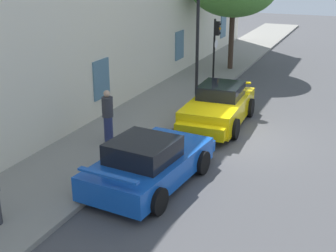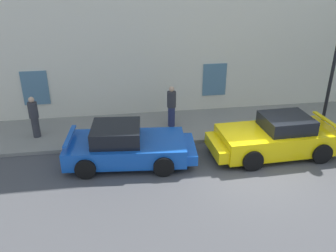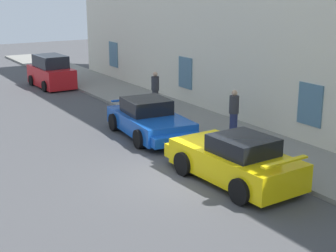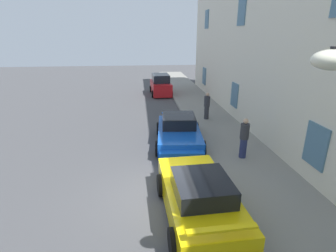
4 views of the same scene
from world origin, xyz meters
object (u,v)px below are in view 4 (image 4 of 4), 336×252
object	(u,v)px
sportscar_yellow_flank	(197,195)
pedestrian_strolling	(244,138)
pedestrian_admiring	(207,106)
hatchback_parked	(161,85)
sportscar_red_lead	(179,133)

from	to	relation	value
sportscar_yellow_flank	pedestrian_strolling	bearing A→B (deg)	140.45
pedestrian_admiring	hatchback_parked	bearing A→B (deg)	-164.49
sportscar_red_lead	pedestrian_strolling	distance (m)	3.19
hatchback_parked	pedestrian_strolling	distance (m)	13.82
sportscar_yellow_flank	hatchback_parked	xyz separation A→B (m)	(-16.93, 0.30, 0.17)
sportscar_yellow_flank	pedestrian_admiring	size ratio (longest dim) A/B	2.75
pedestrian_admiring	pedestrian_strolling	size ratio (longest dim) A/B	0.96
sportscar_red_lead	sportscar_yellow_flank	bearing A→B (deg)	-2.58
hatchback_parked	pedestrian_strolling	world-z (taller)	pedestrian_strolling
sportscar_red_lead	pedestrian_admiring	bearing A→B (deg)	147.45
sportscar_yellow_flank	hatchback_parked	size ratio (longest dim) A/B	1.26
hatchback_parked	pedestrian_admiring	world-z (taller)	hatchback_parked
hatchback_parked	pedestrian_strolling	size ratio (longest dim) A/B	2.08
sportscar_yellow_flank	pedestrian_strolling	world-z (taller)	pedestrian_strolling
sportscar_red_lead	sportscar_yellow_flank	xyz separation A→B (m)	(5.26, -0.24, 0.03)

